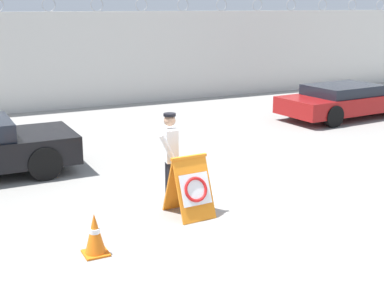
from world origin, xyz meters
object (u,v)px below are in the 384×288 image
at_px(barricade_sign, 190,186).
at_px(traffic_cone_near, 95,234).
at_px(parked_car_far_side, 347,100).
at_px(security_guard, 170,154).

distance_m(barricade_sign, traffic_cone_near, 2.08).
bearing_deg(barricade_sign, parked_car_far_side, 29.56).
xyz_separation_m(barricade_sign, traffic_cone_near, (-1.93, -0.74, -0.21)).
bearing_deg(security_guard, traffic_cone_near, -41.59).
xyz_separation_m(barricade_sign, parked_car_far_side, (8.32, 5.32, 0.04)).
relative_size(barricade_sign, security_guard, 0.64).
bearing_deg(parked_car_far_side, security_guard, -155.78).
bearing_deg(parked_car_far_side, traffic_cone_near, -153.66).
bearing_deg(traffic_cone_near, parked_car_far_side, 30.62).
relative_size(security_guard, parked_car_far_side, 0.35).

